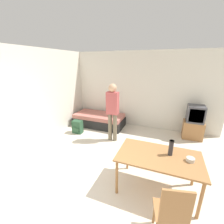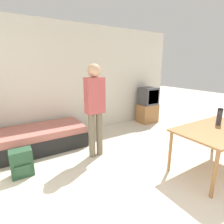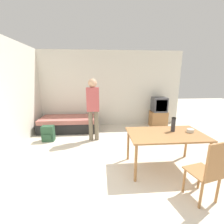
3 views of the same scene
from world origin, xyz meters
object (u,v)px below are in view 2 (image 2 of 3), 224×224
daybed (39,139)px  dining_table (218,133)px  tv (148,106)px  thermos_flask (219,116)px  person_standing (95,104)px  backpack (22,163)px

daybed → dining_table: 3.36m
tv → thermos_flask: bearing=-105.6°
daybed → tv: tv is taller
dining_table → person_standing: 2.11m
person_standing → thermos_flask: size_ratio=6.14×
dining_table → person_standing: (-1.46, 1.48, 0.37)m
thermos_flask → dining_table: bearing=-151.3°
dining_table → thermos_flask: (0.18, 0.10, 0.23)m
person_standing → backpack: (-1.30, 0.03, -0.81)m
daybed → thermos_flask: size_ratio=6.55×
dining_table → backpack: size_ratio=3.26×
tv → dining_table: bearing=-108.7°
thermos_flask → daybed: bearing=138.1°
daybed → dining_table: (2.35, -2.36, 0.44)m
tv → backpack: tv is taller
daybed → person_standing: size_ratio=1.07×
tv → daybed: bearing=-177.1°
dining_table → backpack: bearing=151.2°
daybed → backpack: (-0.41, -0.85, -0.01)m
backpack → dining_table: bearing=-28.8°
daybed → person_standing: bearing=-44.9°
tv → backpack: size_ratio=2.43×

